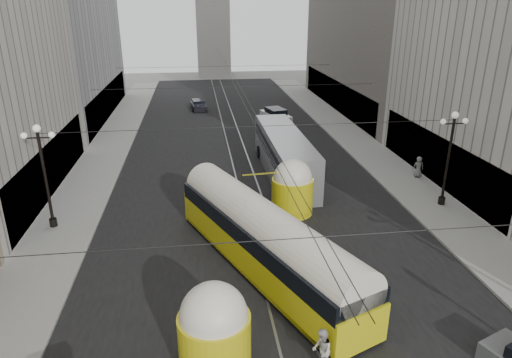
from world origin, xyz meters
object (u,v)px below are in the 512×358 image
object	(u,v)px
city_bus	(284,153)
pedestrian_sidewalk_right	(418,167)
streetcar	(264,238)
pedestrian_crossing_b	(322,350)

from	to	relation	value
city_bus	pedestrian_sidewalk_right	distance (m)	10.51
streetcar	pedestrian_crossing_b	bearing A→B (deg)	-81.09
streetcar	pedestrian_crossing_b	distance (m)	7.23
city_bus	pedestrian_crossing_b	xyz separation A→B (m)	(-2.52, -20.74, -0.97)
pedestrian_crossing_b	pedestrian_sidewalk_right	xyz separation A→B (m)	(12.75, 18.49, 0.10)
streetcar	pedestrian_crossing_b	world-z (taller)	streetcar
streetcar	pedestrian_crossing_b	size ratio (longest dim) A/B	9.01
streetcar	city_bus	distance (m)	14.13
streetcar	city_bus	world-z (taller)	streetcar
city_bus	pedestrian_sidewalk_right	size ratio (longest dim) A/B	8.02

